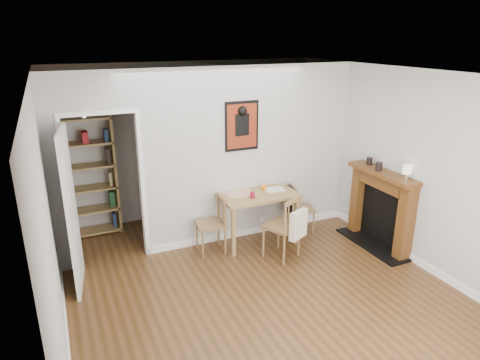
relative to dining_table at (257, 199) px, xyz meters
name	(u,v)px	position (x,y,z in m)	size (l,w,h in m)	color
ground	(256,285)	(-0.54, -1.10, -0.69)	(5.20, 5.20, 0.00)	brown
room_shell	(223,158)	(-0.44, 0.25, 0.61)	(5.20, 5.20, 5.20)	#BDBDBB
dining_table	(257,199)	(0.00, 0.00, 0.00)	(1.15, 0.73, 0.78)	#A9864E
chair_left	(211,225)	(-0.76, -0.05, -0.26)	(0.46, 0.46, 0.85)	olive
chair_right	(301,208)	(0.78, 0.01, -0.29)	(0.51, 0.47, 0.78)	olive
chair_front	(282,226)	(0.11, -0.59, -0.22)	(0.61, 0.64, 0.92)	olive
bookshelf	(90,177)	(-2.21, 1.30, 0.24)	(0.79, 0.32, 1.88)	#A9864E
fireplace	(381,206)	(1.62, -0.85, -0.07)	(0.45, 1.25, 1.16)	brown
red_glass	(252,195)	(-0.15, -0.15, 0.14)	(0.07, 0.07, 0.09)	maroon
orange_fruit	(264,187)	(0.16, 0.08, 0.14)	(0.08, 0.08, 0.08)	orange
placemat	(240,193)	(-0.24, 0.10, 0.10)	(0.42, 0.32, 0.00)	beige
notebook	(274,190)	(0.29, 0.01, 0.10)	(0.30, 0.22, 0.01)	silver
mantel_lamp	(407,170)	(1.63, -1.23, 0.59)	(0.12, 0.12, 0.20)	silver
ceramic_jar_a	(379,166)	(1.54, -0.79, 0.53)	(0.10, 0.10, 0.12)	black
ceramic_jar_b	(369,161)	(1.61, -0.50, 0.53)	(0.09, 0.09, 0.11)	black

